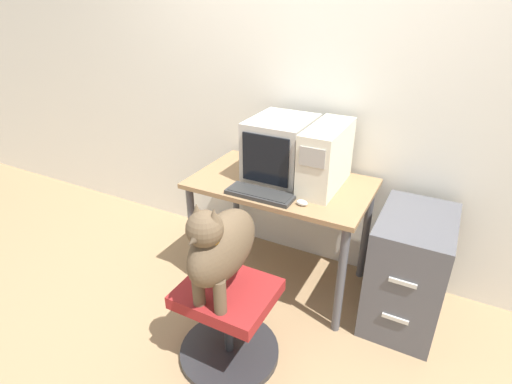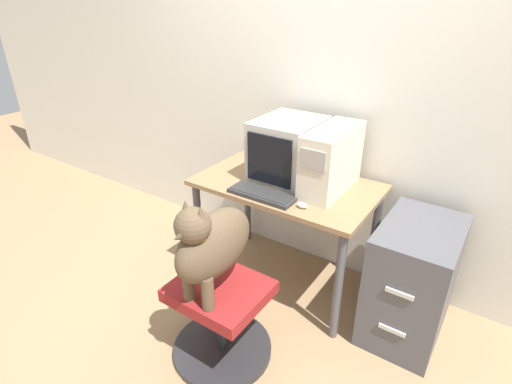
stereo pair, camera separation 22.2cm
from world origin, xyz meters
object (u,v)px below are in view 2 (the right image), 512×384
object	(u,v)px
crt_monitor	(288,149)
office_chair	(221,319)
pc_tower	(331,160)
dog	(211,243)
filing_cabinet	(412,281)
keyboard	(262,194)

from	to	relation	value
crt_monitor	office_chair	bearing A→B (deg)	-83.98
pc_tower	office_chair	world-z (taller)	pc_tower
dog	office_chair	bearing A→B (deg)	90.00
crt_monitor	filing_cabinet	size ratio (longest dim) A/B	0.62
dog	pc_tower	bearing A→B (deg)	75.76
crt_monitor	office_chair	world-z (taller)	crt_monitor
office_chair	dog	distance (m)	0.52
crt_monitor	office_chair	xyz separation A→B (m)	(0.09, -0.82, -0.71)
pc_tower	filing_cabinet	world-z (taller)	pc_tower
crt_monitor	pc_tower	xyz separation A→B (m)	(0.30, -0.01, 0.00)
keyboard	filing_cabinet	world-z (taller)	keyboard
pc_tower	filing_cabinet	xyz separation A→B (m)	(0.58, -0.05, -0.59)
pc_tower	dog	xyz separation A→B (m)	(-0.22, -0.85, -0.19)
crt_monitor	keyboard	distance (m)	0.36
crt_monitor	office_chair	distance (m)	1.09
crt_monitor	keyboard	size ratio (longest dim) A/B	1.09
pc_tower	office_chair	distance (m)	1.10
crt_monitor	dog	bearing A→B (deg)	-84.27
filing_cabinet	dog	bearing A→B (deg)	-134.83
office_chair	filing_cabinet	world-z (taller)	filing_cabinet
pc_tower	dog	size ratio (longest dim) A/B	0.91
keyboard	dog	world-z (taller)	dog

